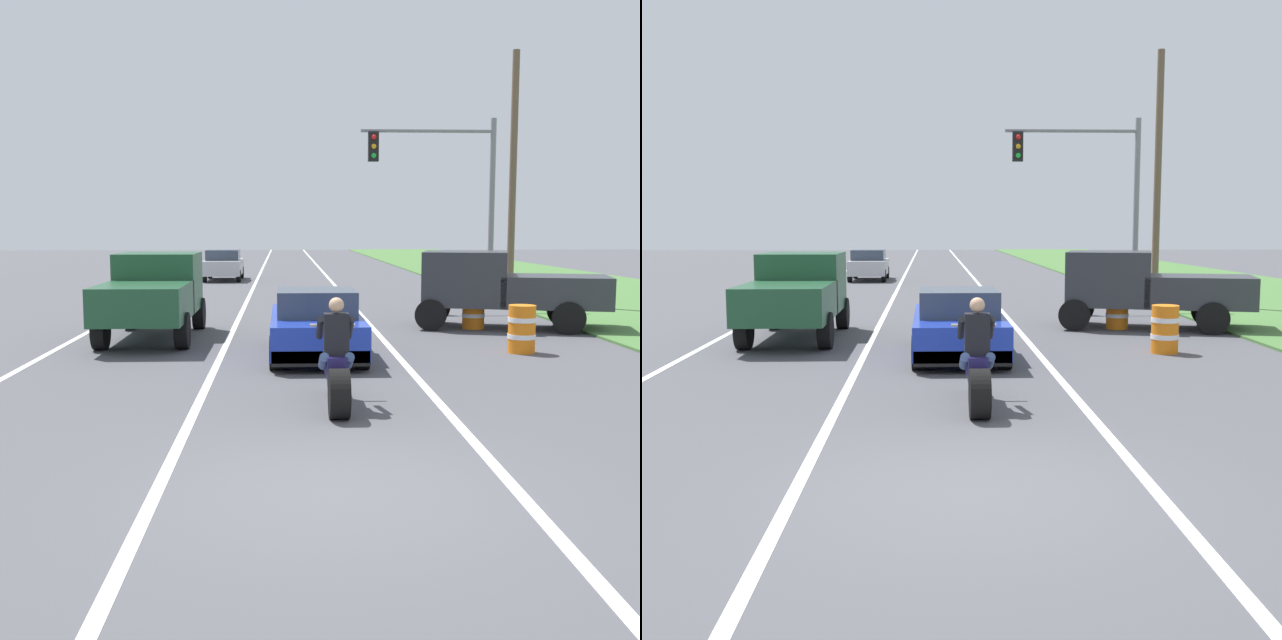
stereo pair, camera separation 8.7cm
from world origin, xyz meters
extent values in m
plane|color=#4C4C51|center=(0.00, 0.00, 0.00)|extent=(160.00, 160.00, 0.00)
cube|color=white|center=(-5.40, 20.00, 0.00)|extent=(0.14, 120.00, 0.01)
cube|color=white|center=(1.80, 20.00, 0.00)|extent=(0.14, 120.00, 0.01)
cube|color=white|center=(-1.80, 20.00, 0.00)|extent=(0.14, 120.00, 0.01)
cube|color=#477538|center=(11.92, 20.00, 0.03)|extent=(10.00, 120.00, 0.06)
cylinder|color=black|center=(0.23, 2.97, 0.35)|extent=(0.28, 0.69, 0.69)
cylinder|color=black|center=(0.23, 4.52, 0.31)|extent=(0.12, 0.63, 0.63)
cube|color=#1E194C|center=(0.23, 3.80, 0.61)|extent=(0.28, 1.10, 0.36)
cylinder|color=#B2B2B7|center=(0.23, 4.44, 0.68)|extent=(0.08, 0.36, 0.73)
cylinder|color=#A5A5AA|center=(0.23, 4.42, 1.11)|extent=(0.70, 0.05, 0.05)
cube|color=black|center=(0.23, 3.57, 1.09)|extent=(0.36, 0.24, 0.60)
sphere|color=tan|center=(0.23, 3.57, 1.51)|extent=(0.22, 0.22, 0.22)
cylinder|color=#384C7A|center=(0.05, 3.60, 0.69)|extent=(0.14, 0.47, 0.32)
cylinder|color=black|center=(0.01, 3.87, 1.14)|extent=(0.10, 0.51, 0.40)
cylinder|color=#384C7A|center=(0.41, 3.60, 0.69)|extent=(0.14, 0.47, 0.32)
cylinder|color=black|center=(0.45, 3.87, 1.14)|extent=(0.10, 0.51, 0.40)
cube|color=#1E38B2|center=(0.14, 8.28, 0.53)|extent=(1.80, 4.30, 0.64)
cube|color=#333D4C|center=(0.14, 8.08, 1.11)|extent=(1.56, 1.70, 0.52)
cube|color=black|center=(0.14, 6.23, 0.29)|extent=(1.76, 0.20, 0.28)
cylinder|color=black|center=(-0.66, 9.88, 0.32)|extent=(0.24, 0.64, 0.64)
cylinder|color=black|center=(0.94, 9.88, 0.32)|extent=(0.24, 0.64, 0.64)
cylinder|color=black|center=(-0.66, 6.68, 0.32)|extent=(0.24, 0.64, 0.64)
cylinder|color=black|center=(0.94, 6.68, 0.32)|extent=(0.24, 0.64, 0.64)
cube|color=#1E4C2D|center=(-3.56, 11.76, 1.28)|extent=(1.90, 2.10, 1.40)
cube|color=#333D4C|center=(-3.56, 12.11, 1.67)|extent=(1.67, 0.29, 0.57)
cube|color=#1E4C2D|center=(-3.56, 9.51, 0.98)|extent=(1.90, 2.70, 0.80)
cylinder|color=black|center=(-4.43, 12.56, 0.40)|extent=(0.28, 0.80, 0.80)
cylinder|color=black|center=(-2.69, 12.56, 0.40)|extent=(0.28, 0.80, 0.80)
cylinder|color=black|center=(-4.43, 9.21, 0.40)|extent=(0.28, 0.80, 0.80)
cylinder|color=black|center=(-2.69, 9.21, 0.40)|extent=(0.28, 0.80, 0.80)
cube|color=#2D3035|center=(4.21, 12.56, 1.28)|extent=(2.52, 2.38, 1.40)
cube|color=#333D4C|center=(3.87, 12.65, 1.67)|extent=(0.71, 1.69, 0.57)
cube|color=#2D3035|center=(6.39, 11.98, 0.98)|extent=(3.10, 2.53, 0.80)
cylinder|color=black|center=(3.21, 11.93, 0.40)|extent=(0.85, 0.48, 0.80)
cylinder|color=black|center=(3.67, 13.61, 0.40)|extent=(0.85, 0.48, 0.80)
cylinder|color=black|center=(6.45, 11.06, 0.40)|extent=(0.85, 0.48, 0.80)
cylinder|color=black|center=(6.90, 12.74, 0.40)|extent=(0.85, 0.48, 0.80)
cylinder|color=gray|center=(6.12, 17.18, 3.00)|extent=(0.18, 0.18, 6.00)
cylinder|color=gray|center=(4.02, 17.18, 5.60)|extent=(4.19, 0.12, 0.12)
cube|color=black|center=(2.33, 17.18, 5.10)|extent=(0.32, 0.24, 0.90)
sphere|color=red|center=(2.33, 17.04, 5.38)|extent=(0.16, 0.16, 0.16)
sphere|color=orange|center=(2.33, 17.04, 5.10)|extent=(0.16, 0.16, 0.16)
sphere|color=green|center=(2.33, 17.04, 4.82)|extent=(0.16, 0.16, 0.16)
cylinder|color=brown|center=(7.24, 18.73, 4.21)|extent=(0.24, 0.24, 8.43)
cylinder|color=orange|center=(4.44, 8.37, 0.50)|extent=(0.56, 0.56, 1.00)
cylinder|color=white|center=(4.44, 8.37, 0.70)|extent=(0.58, 0.58, 0.10)
cylinder|color=white|center=(4.44, 8.37, 0.35)|extent=(0.58, 0.58, 0.10)
cylinder|color=orange|center=(4.38, 12.25, 0.50)|extent=(0.56, 0.56, 1.00)
cylinder|color=white|center=(4.38, 12.25, 0.70)|extent=(0.58, 0.58, 0.10)
cylinder|color=white|center=(4.38, 12.25, 0.35)|extent=(0.58, 0.58, 0.10)
cube|color=#B2B2B7|center=(-3.42, 30.78, 0.65)|extent=(1.76, 4.00, 0.70)
cube|color=#333D4C|center=(-3.42, 30.58, 1.25)|extent=(1.56, 2.00, 0.50)
cylinder|color=black|center=(-4.22, 32.18, 0.30)|extent=(0.20, 0.60, 0.60)
cylinder|color=black|center=(-2.62, 32.18, 0.30)|extent=(0.20, 0.60, 0.60)
cylinder|color=black|center=(-4.22, 29.38, 0.30)|extent=(0.20, 0.60, 0.60)
cylinder|color=black|center=(-2.62, 29.38, 0.30)|extent=(0.20, 0.60, 0.60)
camera|label=1|loc=(-0.53, -7.43, 2.63)|focal=43.57mm
camera|label=2|loc=(-0.44, -7.43, 2.63)|focal=43.57mm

